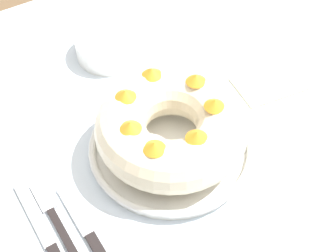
% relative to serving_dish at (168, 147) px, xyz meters
% --- Properties ---
extents(dining_table, '(1.27, 1.13, 0.78)m').
position_rel_serving_dish_xyz_m(dining_table, '(0.00, -0.00, -0.11)').
color(dining_table, silver).
rests_on(dining_table, ground_plane).
extents(serving_dish, '(0.28, 0.28, 0.03)m').
position_rel_serving_dish_xyz_m(serving_dish, '(0.00, 0.00, 0.00)').
color(serving_dish, white).
rests_on(serving_dish, dining_table).
extents(bundt_cake, '(0.25, 0.25, 0.10)m').
position_rel_serving_dish_xyz_m(bundt_cake, '(-0.00, 0.00, 0.06)').
color(bundt_cake, beige).
rests_on(bundt_cake, serving_dish).
extents(fork, '(0.02, 0.21, 0.01)m').
position_rel_serving_dish_xyz_m(fork, '(-0.22, -0.03, -0.01)').
color(fork, black).
rests_on(fork, dining_table).
extents(serving_knife, '(0.02, 0.24, 0.01)m').
position_rel_serving_dish_xyz_m(serving_knife, '(-0.24, -0.06, -0.01)').
color(serving_knife, black).
rests_on(serving_knife, dining_table).
extents(cake_knife, '(0.02, 0.19, 0.01)m').
position_rel_serving_dish_xyz_m(cake_knife, '(-0.19, -0.08, -0.01)').
color(cake_knife, black).
rests_on(cake_knife, dining_table).
extents(side_bowl, '(0.14, 0.14, 0.04)m').
position_rel_serving_dish_xyz_m(side_bowl, '(0.04, 0.29, 0.01)').
color(side_bowl, white).
rests_on(side_bowl, dining_table).
extents(napkin, '(0.14, 0.11, 0.00)m').
position_rel_serving_dish_xyz_m(napkin, '(0.26, 0.04, -0.01)').
color(napkin, beige).
rests_on(napkin, dining_table).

